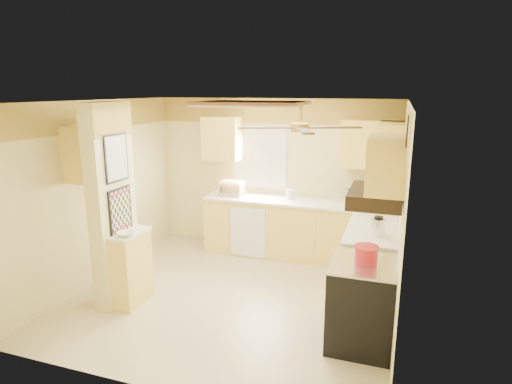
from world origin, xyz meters
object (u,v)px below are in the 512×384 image
(bowl, at_px, (126,234))
(kettle, at_px, (378,227))
(stove, at_px, (361,303))
(dutch_oven, at_px, (366,254))
(microwave, at_px, (363,197))

(bowl, bearing_deg, kettle, 18.88)
(stove, height_order, dutch_oven, dutch_oven)
(stove, distance_m, dutch_oven, 0.54)
(stove, relative_size, kettle, 3.86)
(stove, height_order, bowl, bowl)
(bowl, bearing_deg, stove, 2.91)
(bowl, xyz_separation_m, dutch_oven, (2.77, 0.17, 0.04))
(microwave, distance_m, dutch_oven, 2.12)
(bowl, relative_size, kettle, 0.86)
(stove, relative_size, bowl, 4.48)
(dutch_oven, distance_m, kettle, 0.81)
(kettle, bearing_deg, dutch_oven, -95.17)
(microwave, xyz_separation_m, kettle, (0.29, -1.31, -0.03))
(dutch_oven, relative_size, kettle, 1.08)
(dutch_oven, bearing_deg, bowl, -176.58)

